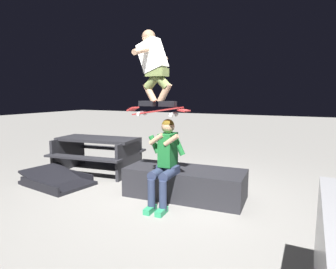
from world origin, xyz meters
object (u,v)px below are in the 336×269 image
at_px(ledge_box_main, 185,183).
at_px(kicker_ramp, 58,181).
at_px(picnic_table_back, 98,149).
at_px(skater_airborne, 154,65).
at_px(person_sitting_on_ledge, 165,158).
at_px(skateboard, 157,111).

distance_m(ledge_box_main, kicker_ramp, 2.44).
bearing_deg(picnic_table_back, skater_airborne, 152.70).
bearing_deg(ledge_box_main, skater_airborne, 48.60).
xyz_separation_m(ledge_box_main, picnic_table_back, (2.31, -0.61, 0.26)).
distance_m(ledge_box_main, picnic_table_back, 2.40).
relative_size(kicker_ramp, picnic_table_back, 0.74).
height_order(kicker_ramp, picnic_table_back, picnic_table_back).
xyz_separation_m(kicker_ramp, picnic_table_back, (-0.09, -1.05, 0.44)).
bearing_deg(skater_airborne, picnic_table_back, -27.30).
height_order(person_sitting_on_ledge, skater_airborne, skater_airborne).
relative_size(person_sitting_on_ledge, skateboard, 1.27).
xyz_separation_m(ledge_box_main, kicker_ramp, (2.40, 0.44, -0.18)).
height_order(skater_airborne, kicker_ramp, skater_airborne).
bearing_deg(picnic_table_back, ledge_box_main, 165.09).
relative_size(ledge_box_main, skateboard, 1.87).
xyz_separation_m(skateboard, picnic_table_back, (2.01, -1.01, -0.93)).
bearing_deg(kicker_ramp, skater_airborne, -178.78).
xyz_separation_m(ledge_box_main, skater_airborne, (0.35, 0.40, 1.87)).
relative_size(skater_airborne, picnic_table_back, 0.61).
xyz_separation_m(skateboard, kicker_ramp, (2.10, 0.04, -1.37)).
bearing_deg(person_sitting_on_ledge, ledge_box_main, -106.09).
distance_m(kicker_ramp, picnic_table_back, 1.15).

